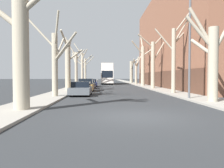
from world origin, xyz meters
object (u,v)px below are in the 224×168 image
object	(u,v)px
lamp_post	(189,34)
street_tree_right_2	(153,62)
street_tree_left_5	(85,70)
parked_car_0	(81,89)
street_tree_left_1	(55,59)
street_tree_right_5	(132,71)
street_tree_right_4	(136,71)
double_decker_bus	(107,73)
street_tree_left_4	(82,66)
street_tree_left_0	(19,36)
street_tree_left_2	(68,63)
street_tree_right_0	(212,59)
parked_car_3	(92,83)
parked_car_2	(90,84)
street_tree_right_1	(174,56)
street_tree_left_3	(76,67)
parked_car_1	(86,85)
street_tree_right_3	(143,64)

from	to	relation	value
lamp_post	street_tree_right_2	bearing A→B (deg)	87.53
street_tree_left_5	parked_car_0	size ratio (longest dim) A/B	1.46
street_tree_left_1	street_tree_right_5	xyz separation A→B (m)	(11.16, 38.30, 0.06)
street_tree_right_4	street_tree_right_5	bearing A→B (deg)	89.84
double_decker_bus	parked_car_0	bearing A→B (deg)	-95.25
street_tree_left_4	street_tree_right_5	distance (m)	18.90
street_tree_left_4	lamp_post	bearing A→B (deg)	-67.41
street_tree_left_0	lamp_post	world-z (taller)	lamp_post
street_tree_left_2	street_tree_right_0	world-z (taller)	street_tree_left_2
street_tree_right_4	parked_car_3	bearing A→B (deg)	-133.24
street_tree_right_5	street_tree_right_0	bearing A→B (deg)	-90.19
parked_car_2	street_tree_left_2	bearing A→B (deg)	-107.84
double_decker_bus	street_tree_right_0	bearing A→B (deg)	-80.10
street_tree_right_1	double_decker_bus	world-z (taller)	street_tree_right_1
street_tree_left_3	parked_car_2	bearing A→B (deg)	-32.87
double_decker_bus	parked_car_0	xyz separation A→B (m)	(-2.77, -30.09, -1.98)
street_tree_left_4	street_tree_left_5	world-z (taller)	street_tree_left_4
street_tree_left_5	double_decker_bus	distance (m)	5.11
street_tree_left_4	parked_car_2	distance (m)	10.12
street_tree_right_1	street_tree_right_5	xyz separation A→B (m)	(0.08, 34.79, -0.56)
lamp_post	street_tree_left_1	bearing A→B (deg)	168.75
street_tree_left_3	street_tree_right_2	size ratio (longest dim) A/B	0.98
street_tree_left_0	double_decker_bus	size ratio (longest dim) A/B	0.67
street_tree_left_2	parked_car_0	size ratio (longest dim) A/B	1.65
street_tree_right_4	parked_car_1	xyz separation A→B (m)	(-9.23, -22.13, -2.30)
street_tree_right_4	street_tree_right_1	bearing A→B (deg)	-90.13
street_tree_left_5	lamp_post	bearing A→B (deg)	-72.17
street_tree_left_4	street_tree_right_3	distance (m)	11.39
street_tree_right_5	parked_car_0	world-z (taller)	street_tree_right_5
street_tree_left_3	street_tree_right_5	world-z (taller)	street_tree_left_3
street_tree_right_3	lamp_post	size ratio (longest dim) A/B	1.07
street_tree_right_2	street_tree_right_1	bearing A→B (deg)	-89.31
double_decker_bus	street_tree_left_4	bearing A→B (deg)	-118.21
parked_car_0	lamp_post	distance (m)	10.32
street_tree_left_5	street_tree_right_5	distance (m)	13.62
street_tree_left_2	parked_car_0	xyz separation A→B (m)	(2.05, -5.29, -2.67)
street_tree_right_1	street_tree_left_5	bearing A→B (deg)	112.49
street_tree_left_0	parked_car_0	xyz separation A→B (m)	(1.96, 9.44, -3.09)
street_tree_left_1	street_tree_left_3	xyz separation A→B (m)	(-0.26, 15.11, -0.03)
street_tree_left_0	street_tree_right_0	size ratio (longest dim) A/B	1.20
street_tree_left_1	parked_car_3	xyz separation A→B (m)	(1.90, 20.06, -2.55)
street_tree_left_0	street_tree_right_2	world-z (taller)	street_tree_right_2
street_tree_left_2	street_tree_left_3	distance (m)	7.78
street_tree_left_2	street_tree_right_0	bearing A→B (deg)	-46.06
double_decker_bus	street_tree_right_2	bearing A→B (deg)	-72.29
parked_car_2	parked_car_3	size ratio (longest dim) A/B	0.96
street_tree_left_4	parked_car_0	size ratio (longest dim) A/B	1.96
parked_car_1	lamp_post	xyz separation A→B (m)	(8.44, -9.81, 4.20)
street_tree_right_3	parked_car_2	world-z (taller)	street_tree_right_3
street_tree_left_2	street_tree_right_5	size ratio (longest dim) A/B	1.01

